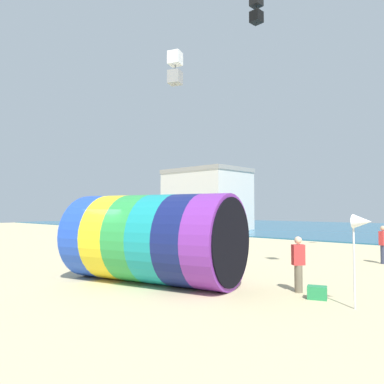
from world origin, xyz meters
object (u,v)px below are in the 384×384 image
at_px(kite_black_box, 256,9).
at_px(bystander_mid_beach, 230,241).
at_px(beach_flag, 362,225).
at_px(cooler_box, 317,293).
at_px(kite_white_box, 175,68).
at_px(bystander_near_water, 383,244).
at_px(giant_inflatable_tube, 153,238).
at_px(kite_handler, 298,264).

xyz_separation_m(kite_black_box, bystander_mid_beach, (0.18, -2.84, -13.26)).
distance_m(beach_flag, cooler_box, 2.37).
relative_size(kite_white_box, bystander_near_water, 0.83).
distance_m(giant_inflatable_tube, cooler_box, 5.55).
relative_size(giant_inflatable_tube, cooler_box, 12.49).
distance_m(giant_inflatable_tube, beach_flag, 6.64).
height_order(kite_black_box, bystander_near_water, kite_black_box).
xyz_separation_m(kite_handler, cooler_box, (0.78, -0.42, -0.68)).
bearing_deg(kite_white_box, cooler_box, -4.53).
bearing_deg(kite_white_box, beach_flag, -6.16).
relative_size(kite_handler, beach_flag, 0.71).
bearing_deg(kite_handler, bystander_near_water, 90.04).
distance_m(kite_white_box, beach_flag, 9.87).
bearing_deg(cooler_box, beach_flag, -13.58).
height_order(giant_inflatable_tube, beach_flag, giant_inflatable_tube).
bearing_deg(beach_flag, bystander_mid_beach, 147.08).
bearing_deg(bystander_mid_beach, beach_flag, -32.92).
bearing_deg(kite_black_box, kite_handler, -49.53).
xyz_separation_m(kite_white_box, cooler_box, (6.26, -0.50, -8.17)).
distance_m(kite_handler, kite_black_box, 16.57).
height_order(kite_black_box, bystander_mid_beach, kite_black_box).
xyz_separation_m(kite_black_box, bystander_near_water, (6.41, 0.55, -13.26)).
distance_m(kite_handler, bystander_near_water, 8.07).
bearing_deg(bystander_mid_beach, kite_black_box, 93.58).
distance_m(kite_handler, bystander_mid_beach, 7.80).
distance_m(bystander_mid_beach, cooler_box, 8.70).
relative_size(bystander_mid_beach, cooler_box, 3.35).
distance_m(giant_inflatable_tube, kite_white_box, 7.26).
relative_size(kite_handler, cooler_box, 3.23).
relative_size(bystander_near_water, beach_flag, 0.73).
relative_size(giant_inflatable_tube, bystander_mid_beach, 3.73).
bearing_deg(kite_black_box, cooler_box, -47.79).
xyz_separation_m(bystander_near_water, cooler_box, (0.79, -8.49, -0.71)).
height_order(kite_handler, bystander_near_water, bystander_near_water).
distance_m(kite_handler, beach_flag, 2.57).
height_order(kite_handler, beach_flag, beach_flag).
bearing_deg(kite_handler, kite_white_box, 179.17).
relative_size(beach_flag, cooler_box, 4.58).
bearing_deg(bystander_near_water, kite_black_box, -175.06).
bearing_deg(bystander_near_water, cooler_box, -84.70).
xyz_separation_m(bystander_mid_beach, cooler_box, (7.02, -5.09, -0.72)).
height_order(bystander_mid_beach, cooler_box, bystander_mid_beach).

